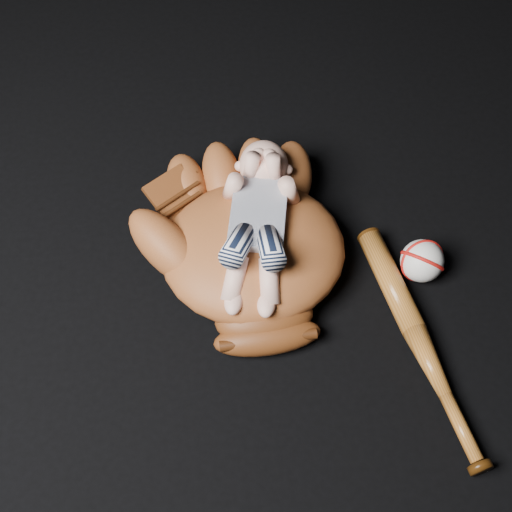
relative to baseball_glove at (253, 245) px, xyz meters
name	(u,v)px	position (x,y,z in m)	size (l,w,h in m)	color
baseball_glove	(253,245)	(0.00, 0.00, 0.00)	(0.44, 0.50, 0.16)	brown
newborn_baby	(257,226)	(0.01, 0.01, 0.05)	(0.17, 0.36, 0.15)	#F0B29B
baseball_bat	(421,343)	(0.29, -0.20, -0.05)	(0.05, 0.50, 0.05)	#99571D
baseball	(422,261)	(0.32, -0.04, -0.04)	(0.08, 0.08, 0.08)	white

